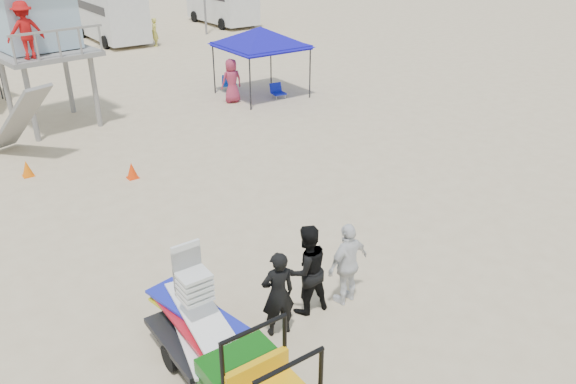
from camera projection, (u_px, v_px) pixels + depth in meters
ground at (355, 309)px, 11.30m from camera, size 140.00×140.00×0.00m
surf_trailer at (196, 319)px, 9.73m from camera, size 1.29×2.36×2.02m
man_left at (278, 294)px, 10.29m from camera, size 0.72×0.56×1.76m
man_mid at (306, 270)px, 10.89m from camera, size 1.00×0.82×1.90m
man_right at (348, 264)px, 11.18m from camera, size 1.08×0.54×1.78m
lifeguard_tower at (34, 22)px, 19.76m from camera, size 3.58×3.58×5.12m
canopy_blue at (260, 30)px, 23.80m from camera, size 3.23×3.23×3.39m
cone_near at (132, 170)px, 16.93m from camera, size 0.34×0.34×0.50m
cone_far at (27, 168)px, 17.06m from camera, size 0.34×0.34×0.50m
beach_chair_b at (277, 91)px, 24.57m from camera, size 0.60×0.64×0.64m
beach_chair_c at (228, 83)px, 25.79m from camera, size 0.73×0.86×0.64m
rv_mid_right at (110, 12)px, 35.55m from camera, size 2.64×7.00×3.25m
distant_beachgoers at (78, 83)px, 23.60m from camera, size 14.59×13.66×1.85m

